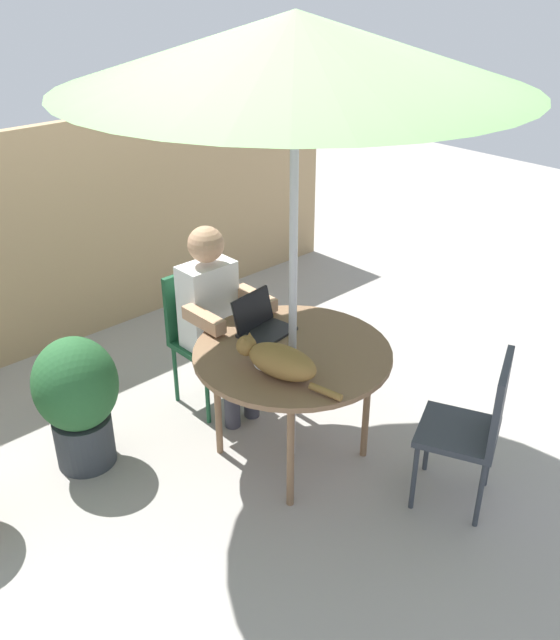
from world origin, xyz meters
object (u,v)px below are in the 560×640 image
at_px(chair_occupied, 201,327).
at_px(cat, 278,361).
at_px(patio_table, 292,359).
at_px(patio_umbrella, 295,50).
at_px(potted_plant_by_chair, 77,397).
at_px(person_seated, 216,312).
at_px(chair_empty, 477,422).
at_px(laptop, 260,321).

xyz_separation_m(chair_occupied, cat, (-0.23, -0.96, 0.27)).
xyz_separation_m(patio_table, patio_umbrella, (0.00, 0.00, 1.60)).
bearing_deg(patio_umbrella, potted_plant_by_chair, 140.04).
bearing_deg(person_seated, patio_umbrella, -90.00).
bearing_deg(chair_occupied, person_seated, -90.00).
bearing_deg(chair_empty, laptop, 107.91).
height_order(chair_occupied, potted_plant_by_chair, chair_occupied).
relative_size(laptop, potted_plant_by_chair, 0.41).
relative_size(chair_empty, person_seated, 0.72).
relative_size(person_seated, cat, 1.90).
height_order(patio_umbrella, cat, patio_umbrella).
relative_size(patio_umbrella, cat, 3.74).
distance_m(patio_table, patio_umbrella, 1.60).
height_order(patio_umbrella, potted_plant_by_chair, patio_umbrella).
distance_m(chair_empty, cat, 1.07).
relative_size(chair_occupied, potted_plant_by_chair, 1.10).
relative_size(patio_table, cat, 1.70).
bearing_deg(patio_umbrella, chair_occupied, 90.00).
xyz_separation_m(patio_umbrella, potted_plant_by_chair, (-0.92, 0.77, -1.81)).
bearing_deg(cat, person_seated, 74.36).
height_order(person_seated, potted_plant_by_chair, person_seated).
bearing_deg(chair_occupied, patio_table, -90.00).
bearing_deg(laptop, chair_occupied, 91.91).
bearing_deg(cat, laptop, 59.57).
bearing_deg(patio_umbrella, patio_table, 0.00).
height_order(chair_empty, laptop, laptop).
bearing_deg(laptop, patio_table, -93.61).
relative_size(chair_occupied, laptop, 2.70).
height_order(patio_table, patio_umbrella, patio_umbrella).
distance_m(chair_empty, potted_plant_by_chair, 2.17).
bearing_deg(cat, chair_empty, -51.69).
xyz_separation_m(patio_table, laptop, (0.02, 0.29, 0.12)).
height_order(cat, potted_plant_by_chair, cat).
height_order(person_seated, laptop, person_seated).
relative_size(patio_table, person_seated, 0.89).
xyz_separation_m(patio_table, chair_empty, (0.41, -0.93, -0.14)).
height_order(person_seated, cat, person_seated).
height_order(chair_empty, potted_plant_by_chair, chair_empty).
bearing_deg(laptop, person_seated, 92.68).
relative_size(laptop, cat, 0.51).
relative_size(patio_table, laptop, 3.32).
bearing_deg(chair_occupied, chair_empty, -76.86).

